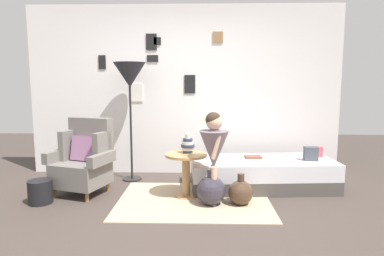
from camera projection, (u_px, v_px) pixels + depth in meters
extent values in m
plane|color=#423833|center=(175.00, 221.00, 3.48)|extent=(12.00, 12.00, 0.00)
cube|color=silver|center=(184.00, 91.00, 5.24)|extent=(4.80, 0.10, 2.60)
cube|color=white|center=(136.00, 93.00, 5.21)|extent=(0.20, 0.02, 0.27)
cube|color=#B8B8B5|center=(136.00, 93.00, 5.21)|extent=(0.16, 0.01, 0.21)
cube|color=black|center=(151.00, 42.00, 5.10)|extent=(0.16, 0.02, 0.24)
cube|color=#9D9D97|center=(151.00, 42.00, 5.10)|extent=(0.12, 0.01, 0.19)
cube|color=black|center=(190.00, 84.00, 5.17)|extent=(0.17, 0.02, 0.28)
cube|color=gray|center=(190.00, 84.00, 5.17)|extent=(0.13, 0.01, 0.22)
cube|color=black|center=(102.00, 62.00, 5.16)|extent=(0.11, 0.02, 0.21)
cube|color=gray|center=(102.00, 62.00, 5.16)|extent=(0.08, 0.01, 0.16)
cube|color=black|center=(153.00, 58.00, 5.13)|extent=(0.17, 0.02, 0.10)
cube|color=slate|center=(153.00, 58.00, 5.13)|extent=(0.13, 0.01, 0.08)
cube|color=olive|center=(218.00, 37.00, 5.07)|extent=(0.15, 0.02, 0.16)
cube|color=silver|center=(218.00, 37.00, 5.06)|extent=(0.12, 0.01, 0.13)
cube|color=black|center=(157.00, 41.00, 5.10)|extent=(0.11, 0.02, 0.11)
cube|color=beige|center=(157.00, 41.00, 5.09)|extent=(0.09, 0.01, 0.09)
cube|color=tan|center=(194.00, 200.00, 4.09)|extent=(1.83, 1.38, 0.01)
cylinder|color=olive|center=(55.00, 193.00, 4.20)|extent=(0.04, 0.04, 0.12)
cylinder|color=olive|center=(87.00, 197.00, 4.05)|extent=(0.04, 0.04, 0.12)
cylinder|color=olive|center=(78.00, 183.00, 4.62)|extent=(0.04, 0.04, 0.12)
cylinder|color=olive|center=(108.00, 186.00, 4.47)|extent=(0.04, 0.04, 0.12)
cube|color=slate|center=(81.00, 174.00, 4.31)|extent=(0.74, 0.71, 0.30)
cube|color=slate|center=(91.00, 138.00, 4.47)|extent=(0.61, 0.31, 0.55)
cube|color=slate|center=(68.00, 145.00, 4.44)|extent=(0.17, 0.32, 0.39)
cube|color=slate|center=(102.00, 147.00, 4.27)|extent=(0.17, 0.32, 0.39)
cube|color=slate|center=(58.00, 155.00, 4.37)|extent=(0.24, 0.51, 0.14)
cube|color=slate|center=(102.00, 159.00, 4.15)|extent=(0.24, 0.51, 0.14)
cube|color=gray|center=(85.00, 148.00, 4.36)|extent=(0.39, 0.27, 0.33)
cube|color=#4C4742|center=(262.00, 181.00, 4.58)|extent=(1.95, 0.93, 0.18)
cube|color=silver|center=(262.00, 167.00, 4.55)|extent=(1.95, 0.93, 0.22)
cube|color=#D64C56|center=(315.00, 152.00, 4.69)|extent=(0.20, 0.14, 0.14)
cube|color=#474C56|center=(311.00, 154.00, 4.46)|extent=(0.18, 0.13, 0.19)
cylinder|color=tan|center=(186.00, 196.00, 4.24)|extent=(0.29, 0.29, 0.02)
cylinder|color=tan|center=(186.00, 176.00, 4.21)|extent=(0.10, 0.10, 0.50)
cylinder|color=tan|center=(186.00, 155.00, 4.17)|extent=(0.53, 0.53, 0.03)
cylinder|color=#2D384C|center=(188.00, 151.00, 4.22)|extent=(0.12, 0.12, 0.04)
cylinder|color=silver|center=(188.00, 149.00, 4.21)|extent=(0.15, 0.15, 0.04)
cylinder|color=#2D384C|center=(188.00, 146.00, 4.21)|extent=(0.17, 0.17, 0.04)
cylinder|color=silver|center=(188.00, 143.00, 4.20)|extent=(0.15, 0.15, 0.04)
cylinder|color=#2D384C|center=(188.00, 140.00, 4.20)|extent=(0.12, 0.12, 0.04)
cylinder|color=silver|center=(188.00, 136.00, 4.19)|extent=(0.06, 0.06, 0.06)
cylinder|color=black|center=(132.00, 179.00, 4.99)|extent=(0.28, 0.28, 0.02)
cylinder|color=black|center=(131.00, 125.00, 4.88)|extent=(0.03, 0.03, 1.61)
cone|color=#232328|center=(130.00, 75.00, 4.79)|extent=(0.46, 0.46, 0.36)
cylinder|color=#D8AD8E|center=(214.00, 187.00, 3.89)|extent=(0.07, 0.07, 0.47)
cylinder|color=#D8AD8E|center=(213.00, 184.00, 3.99)|extent=(0.07, 0.07, 0.47)
cone|color=slate|center=(214.00, 150.00, 3.88)|extent=(0.34, 0.34, 0.44)
cylinder|color=slate|center=(214.00, 137.00, 3.86)|extent=(0.17, 0.17, 0.17)
cylinder|color=#D8AD8E|center=(216.00, 146.00, 3.76)|extent=(0.13, 0.05, 0.30)
cylinder|color=#D8AD8E|center=(215.00, 143.00, 3.99)|extent=(0.13, 0.05, 0.30)
sphere|color=#D8AD8E|center=(214.00, 122.00, 3.84)|extent=(0.19, 0.19, 0.19)
sphere|color=#38281E|center=(213.00, 120.00, 3.84)|extent=(0.18, 0.18, 0.18)
cube|color=brown|center=(253.00, 157.00, 4.61)|extent=(0.23, 0.17, 0.03)
sphere|color=#332D38|center=(211.00, 191.00, 3.93)|extent=(0.34, 0.34, 0.34)
cylinder|color=#332D38|center=(211.00, 173.00, 3.90)|extent=(0.10, 0.10, 0.09)
sphere|color=#473323|center=(241.00, 193.00, 3.94)|extent=(0.29, 0.29, 0.29)
cylinder|color=#473323|center=(241.00, 177.00, 3.91)|extent=(0.08, 0.08, 0.09)
cylinder|color=black|center=(40.00, 192.00, 3.99)|extent=(0.28, 0.28, 0.28)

